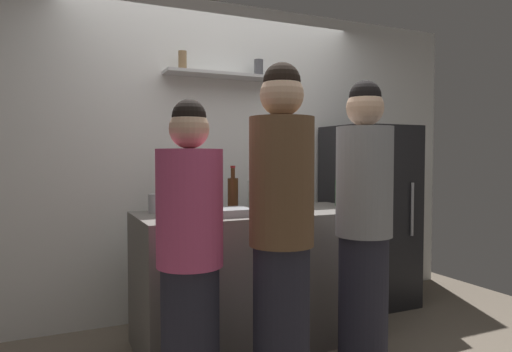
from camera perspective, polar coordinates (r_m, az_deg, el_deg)
back_wall_assembly at (r=3.95m, az=-4.81°, el=2.25°), size 4.80×0.32×2.60m
refrigerator at (r=4.27m, az=13.74°, el=-4.70°), size 0.67×0.67×1.58m
counter at (r=3.36m, az=0.00°, el=-12.27°), size 1.66×0.74×0.93m
baking_pan at (r=3.01m, az=-4.00°, el=-4.51°), size 0.34×0.24×0.05m
utensil_holder at (r=3.27m, az=-12.25°, el=-3.27°), size 0.10×0.10×0.22m
wine_bottle_amber_glass at (r=3.40m, az=-2.86°, el=-2.02°), size 0.08×0.08×0.32m
wine_bottle_green_glass at (r=3.68m, az=10.26°, el=-1.88°), size 0.07×0.07×0.29m
wine_bottle_pale_glass at (r=3.27m, az=-0.38°, el=-2.26°), size 0.07×0.07×0.33m
water_bottle_plastic at (r=2.82m, az=-10.00°, el=-3.63°), size 0.08×0.08×0.21m
person_brown_jacket at (r=2.45m, az=3.15°, el=-7.26°), size 0.34×0.34×1.80m
person_grey_hoodie at (r=2.89m, az=13.13°, el=-6.19°), size 0.34×0.34×1.77m
person_pink_top at (r=2.42m, az=-8.14°, el=-10.16°), size 0.34×0.34×1.60m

